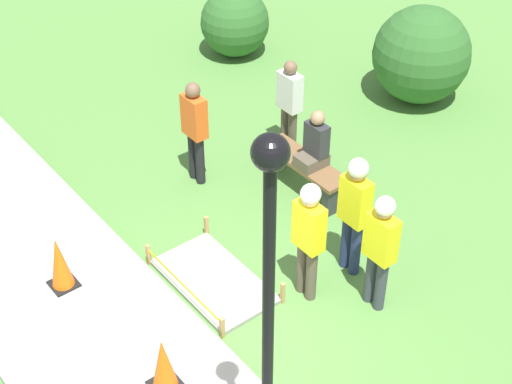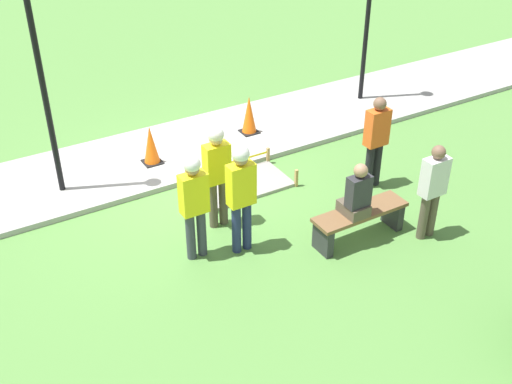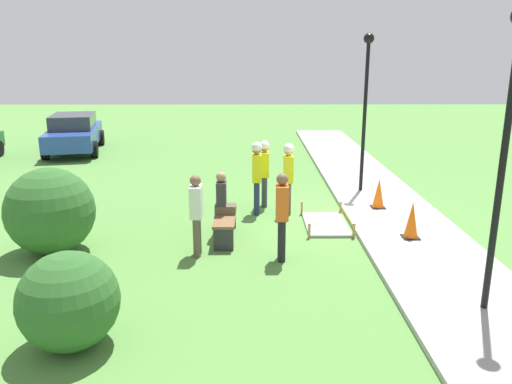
# 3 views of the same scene
# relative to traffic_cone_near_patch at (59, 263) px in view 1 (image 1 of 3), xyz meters

# --- Properties ---
(ground_plane) EXTENTS (60.00, 60.00, 0.00)m
(ground_plane) POSITION_rel_traffic_cone_near_patch_xyz_m (1.91, 1.04, -0.48)
(ground_plane) COLOR #51843D
(wet_concrete_patch) EXTENTS (1.72, 1.00, 0.33)m
(wet_concrete_patch) POSITION_rel_traffic_cone_near_patch_xyz_m (1.08, 1.60, -0.45)
(wet_concrete_patch) COLOR gray
(wet_concrete_patch) RESTS_ON ground_plane
(traffic_cone_near_patch) EXTENTS (0.34, 0.34, 0.78)m
(traffic_cone_near_patch) POSITION_rel_traffic_cone_near_patch_xyz_m (0.00, 0.00, 0.00)
(traffic_cone_near_patch) COLOR black
(traffic_cone_near_patch) RESTS_ON sidewalk
(traffic_cone_far_patch) EXTENTS (0.34, 0.34, 0.74)m
(traffic_cone_far_patch) POSITION_rel_traffic_cone_near_patch_xyz_m (2.17, 0.15, -0.02)
(traffic_cone_far_patch) COLOR black
(traffic_cone_far_patch) RESTS_ON sidewalk
(park_bench) EXTENTS (1.57, 0.44, 0.52)m
(park_bench) POSITION_rel_traffic_cone_near_patch_xyz_m (0.27, 3.86, -0.13)
(park_bench) COLOR #2D2D33
(park_bench) RESTS_ON ground_plane
(person_seated_on_bench) EXTENTS (0.36, 0.44, 0.89)m
(person_seated_on_bench) POSITION_rel_traffic_cone_near_patch_xyz_m (0.42, 3.91, 0.38)
(person_seated_on_bench) COLOR brown
(person_seated_on_bench) RESTS_ON park_bench
(worker_supervisor) EXTENTS (0.40, 0.25, 1.75)m
(worker_supervisor) POSITION_rel_traffic_cone_near_patch_xyz_m (1.97, 2.42, 0.56)
(worker_supervisor) COLOR brown
(worker_supervisor) RESTS_ON ground_plane
(worker_assistant) EXTENTS (0.40, 0.26, 1.79)m
(worker_assistant) POSITION_rel_traffic_cone_near_patch_xyz_m (1.98, 3.18, 0.59)
(worker_assistant) COLOR navy
(worker_assistant) RESTS_ON ground_plane
(worker_trainee) EXTENTS (0.40, 0.25, 1.71)m
(worker_trainee) POSITION_rel_traffic_cone_near_patch_xyz_m (2.64, 2.98, 0.53)
(worker_trainee) COLOR #383D47
(worker_trainee) RESTS_ON ground_plane
(bystander_in_orange_shirt) EXTENTS (0.40, 0.22, 1.69)m
(bystander_in_orange_shirt) POSITION_rel_traffic_cone_near_patch_xyz_m (-0.91, 2.73, 0.47)
(bystander_in_orange_shirt) COLOR black
(bystander_in_orange_shirt) RESTS_ON ground_plane
(bystander_in_gray_shirt) EXTENTS (0.40, 0.22, 1.60)m
(bystander_in_gray_shirt) POSITION_rel_traffic_cone_near_patch_xyz_m (-0.67, 4.35, 0.41)
(bystander_in_gray_shirt) COLOR brown
(bystander_in_gray_shirt) RESTS_ON ground_plane
(lamppost_near) EXTENTS (0.28, 0.28, 4.24)m
(lamppost_near) POSITION_rel_traffic_cone_near_patch_xyz_m (3.87, 0.23, 2.36)
(lamppost_near) COLOR black
(lamppost_near) RESTS_ON sidewalk
(shrub_rounded_near) EXTENTS (1.32, 1.32, 1.32)m
(shrub_rounded_near) POSITION_rel_traffic_cone_near_patch_xyz_m (-3.84, 5.66, 0.17)
(shrub_rounded_near) COLOR #2D6028
(shrub_rounded_near) RESTS_ON ground_plane
(shrub_rounded_mid) EXTENTS (1.70, 1.70, 1.70)m
(shrub_rounded_mid) POSITION_rel_traffic_cone_near_patch_xyz_m (-0.51, 7.19, 0.37)
(shrub_rounded_mid) COLOR #2D6028
(shrub_rounded_mid) RESTS_ON ground_plane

